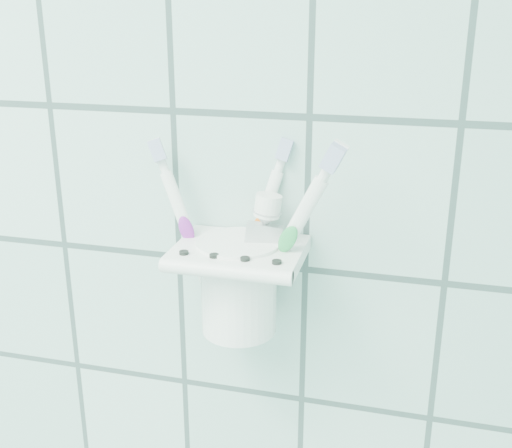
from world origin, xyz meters
TOP-DOWN VIEW (x-y plane):
  - holder_bracket at (0.65, 1.15)m, footprint 0.13×0.10m
  - cup at (0.65, 1.16)m, footprint 0.08×0.08m
  - toothbrush_pink at (0.63, 1.15)m, footprint 0.08×0.03m
  - toothbrush_blue at (0.63, 1.17)m, footprint 0.06×0.04m
  - toothbrush_orange at (0.65, 1.16)m, footprint 0.09×0.04m
  - toothpaste_tube at (0.66, 1.16)m, footprint 0.05×0.04m

SIDE VIEW (x-z plane):
  - cup at x=0.65m, z-range 1.20..1.30m
  - holder_bracket at x=0.65m, z-range 1.26..1.30m
  - toothpaste_tube at x=0.66m, z-range 1.21..1.35m
  - toothbrush_blue at x=0.63m, z-range 1.20..1.40m
  - toothbrush_pink at x=0.63m, z-range 1.21..1.40m
  - toothbrush_orange at x=0.65m, z-range 1.21..1.42m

